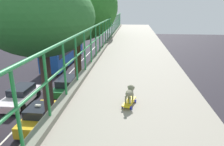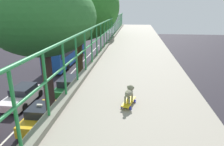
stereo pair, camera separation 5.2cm
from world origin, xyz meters
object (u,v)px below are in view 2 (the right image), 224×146
car_white_sixth (23,95)px  car_green_seventh (69,84)px  city_bus (66,51)px  toy_skateboard (129,102)px  small_dog (129,92)px  car_yellow_cab_fifth (42,116)px

car_white_sixth → car_green_seventh: bearing=42.1°
city_bus → toy_skateboard: toy_skateboard is taller
car_green_seventh → small_dog: 16.39m
car_white_sixth → city_bus: size_ratio=0.39×
car_yellow_cab_fifth → toy_skateboard: 11.55m
car_white_sixth → city_bus: bearing=91.6°
car_white_sixth → car_yellow_cab_fifth: bearing=-44.8°
car_green_seventh → small_dog: (6.15, -14.10, 5.66)m
car_yellow_cab_fifth → toy_skateboard: size_ratio=8.12×
car_yellow_cab_fifth → car_green_seventh: (-0.02, 5.98, -0.03)m
car_white_sixth → toy_skateboard: 15.61m
car_green_seventh → car_yellow_cab_fifth: bearing=-89.8°
car_green_seventh → toy_skateboard: size_ratio=9.26×
city_bus → car_yellow_cab_fifth: bearing=-77.4°
small_dog → car_yellow_cab_fifth: bearing=127.1°
car_white_sixth → car_green_seventh: 4.24m
car_white_sixth → car_green_seventh: (3.14, 2.84, 0.01)m
toy_skateboard → car_yellow_cab_fifth: bearing=127.0°
car_yellow_cab_fifth → toy_skateboard: bearing=-53.0°
car_white_sixth → city_bus: (-0.34, 12.50, 1.15)m
toy_skateboard → car_green_seventh: bearing=113.5°
toy_skateboard → small_dog: small_dog is taller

